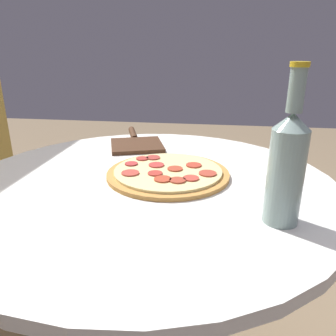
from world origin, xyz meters
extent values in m
cylinder|color=silver|center=(0.00, 0.00, 0.37)|extent=(0.09, 0.09, 0.70)
cylinder|color=silver|center=(0.00, 0.00, 0.73)|extent=(0.89, 0.89, 0.02)
cylinder|color=#B77F3D|center=(0.03, -0.04, 0.75)|extent=(0.30, 0.30, 0.01)
cylinder|color=beige|center=(0.03, -0.04, 0.76)|extent=(0.26, 0.26, 0.01)
cylinder|color=#AE3928|center=(0.07, -0.11, 0.76)|extent=(0.04, 0.04, 0.00)
cylinder|color=#A03730|center=(0.12, 0.01, 0.76)|extent=(0.04, 0.04, 0.00)
cylinder|color=#A63D2D|center=(0.02, -0.14, 0.76)|extent=(0.04, 0.04, 0.00)
cylinder|color=#A9332A|center=(0.00, -0.02, 0.76)|extent=(0.04, 0.04, 0.00)
cylinder|color=#AC3E33|center=(-0.01, 0.04, 0.76)|extent=(0.04, 0.04, 0.00)
cylinder|color=#B33632|center=(0.06, -0.01, 0.76)|extent=(0.04, 0.04, 0.00)
cylinder|color=#B93E32|center=(-0.02, -0.11, 0.76)|extent=(0.04, 0.04, 0.00)
cylinder|color=#A03D2B|center=(-0.04, -0.08, 0.76)|extent=(0.04, 0.04, 0.00)
cylinder|color=#AB3E27|center=(-0.03, -0.04, 0.76)|extent=(0.04, 0.04, 0.00)
cylinder|color=#A73D28|center=(0.04, -0.06, 0.76)|extent=(0.04, 0.04, 0.00)
cylinder|color=#A2312B|center=(0.10, 0.04, 0.76)|extent=(0.03, 0.03, 0.00)
cylinder|color=#AB3131|center=(0.06, 0.05, 0.76)|extent=(0.03, 0.03, 0.00)
cylinder|color=gray|center=(-0.16, -0.28, 0.83)|extent=(0.06, 0.06, 0.17)
cone|color=gray|center=(-0.16, -0.28, 0.93)|extent=(0.06, 0.06, 0.03)
cylinder|color=gray|center=(-0.16, -0.28, 0.98)|extent=(0.03, 0.03, 0.07)
cylinder|color=gold|center=(-0.16, -0.28, 1.02)|extent=(0.03, 0.03, 0.01)
cube|color=#422819|center=(0.27, 0.09, 0.75)|extent=(0.20, 0.20, 0.01)
cylinder|color=#422819|center=(0.41, 0.14, 0.75)|extent=(0.14, 0.07, 0.02)
camera|label=1|loc=(-0.71, -0.15, 1.04)|focal=35.00mm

